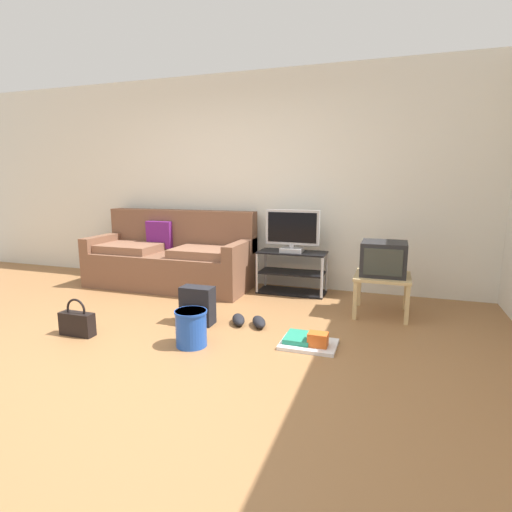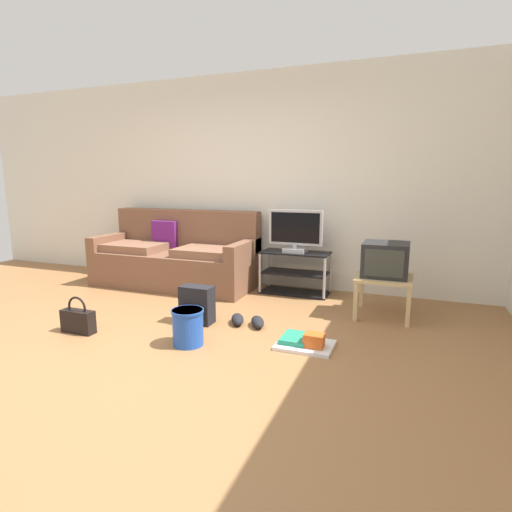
% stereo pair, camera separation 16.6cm
% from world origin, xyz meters
% --- Properties ---
extents(ground_plane, '(9.00, 9.80, 0.02)m').
position_xyz_m(ground_plane, '(0.00, 0.00, -0.01)').
color(ground_plane, olive).
extents(wall_back, '(9.00, 0.10, 2.70)m').
position_xyz_m(wall_back, '(0.00, 2.45, 1.35)').
color(wall_back, silver).
rests_on(wall_back, ground_plane).
extents(couch, '(2.10, 0.87, 0.97)m').
position_xyz_m(couch, '(-0.88, 1.95, 0.35)').
color(couch, brown).
rests_on(couch, ground_plane).
extents(tv_stand, '(0.82, 0.37, 0.51)m').
position_xyz_m(tv_stand, '(0.70, 2.10, 0.26)').
color(tv_stand, black).
rests_on(tv_stand, ground_plane).
extents(flat_tv, '(0.65, 0.22, 0.51)m').
position_xyz_m(flat_tv, '(0.70, 2.08, 0.76)').
color(flat_tv, '#B2B2B7').
rests_on(flat_tv, tv_stand).
extents(side_table, '(0.55, 0.55, 0.42)m').
position_xyz_m(side_table, '(1.76, 1.59, 0.36)').
color(side_table, tan).
rests_on(side_table, ground_plane).
extents(crt_tv, '(0.44, 0.43, 0.34)m').
position_xyz_m(crt_tv, '(1.76, 1.61, 0.59)').
color(crt_tv, '#232326').
rests_on(crt_tv, side_table).
extents(backpack, '(0.32, 0.24, 0.36)m').
position_xyz_m(backpack, '(0.10, 0.73, 0.18)').
color(backpack, black).
rests_on(backpack, ground_plane).
extents(handbag, '(0.32, 0.11, 0.34)m').
position_xyz_m(handbag, '(-0.78, 0.12, 0.12)').
color(handbag, black).
rests_on(handbag, ground_plane).
extents(cleaning_bucket, '(0.27, 0.27, 0.31)m').
position_xyz_m(cleaning_bucket, '(0.30, 0.23, 0.16)').
color(cleaning_bucket, blue).
rests_on(cleaning_bucket, ground_plane).
extents(sneakers_pair, '(0.43, 0.29, 0.09)m').
position_xyz_m(sneakers_pair, '(0.58, 0.85, 0.04)').
color(sneakers_pair, black).
rests_on(sneakers_pair, ground_plane).
extents(floor_tray, '(0.46, 0.35, 0.14)m').
position_xyz_m(floor_tray, '(1.22, 0.54, 0.04)').
color(floor_tray, silver).
rests_on(floor_tray, ground_plane).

